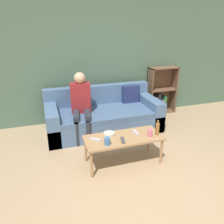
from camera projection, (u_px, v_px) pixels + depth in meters
The scene contains 13 objects.
ground_plane at pixel (144, 192), 2.77m from camera, with size 22.00×22.00×0.00m, color tan.
wall_back at pixel (94, 59), 4.53m from camera, with size 12.00×0.06×2.60m.
couch at pixel (103, 116), 4.35m from camera, with size 2.19×1.00×0.81m.
bookshelf at pixel (160, 95), 5.16m from camera, with size 0.66×0.28×1.08m.
coffee_table at pixel (123, 140), 3.22m from camera, with size 1.15×0.48×0.44m.
person_adult at pixel (81, 101), 4.00m from camera, with size 0.42×0.71×1.18m.
cup_near at pixel (107, 141), 2.98m from camera, with size 0.08×0.08×0.10m.
cup_far at pixel (150, 133), 3.21m from camera, with size 0.07×0.07×0.11m.
tv_remote_0 at pixel (135, 132), 3.32m from camera, with size 0.05×0.17×0.02m.
tv_remote_1 at pixel (123, 140), 3.10m from camera, with size 0.08×0.18×0.02m.
tv_remote_2 at pixel (95, 139), 3.12m from camera, with size 0.16×0.15×0.02m.
snack_bowl at pixel (109, 134), 3.24m from camera, with size 0.16×0.16×0.05m.
bottle at pixel (157, 129), 3.23m from camera, with size 0.06×0.06×0.23m.
Camera 1 is at (-1.07, -1.96, 1.97)m, focal length 35.00 mm.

